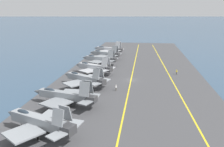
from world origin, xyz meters
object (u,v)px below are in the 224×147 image
parked_jet_fourth (93,67)px  parked_jet_nearest (39,121)px  parked_jet_fifth (100,59)px  parked_jet_second (65,95)px  crew_yellow_vest (177,72)px  parked_jet_seventh (108,49)px  crew_white_vest (116,87)px  parked_jet_third (84,78)px  parked_jet_sixth (105,54)px

parked_jet_fourth → parked_jet_nearest: bearing=179.4°
parked_jet_fourth → parked_jet_fifth: size_ratio=1.01×
parked_jet_second → crew_yellow_vest: 44.03m
parked_jet_fifth → parked_jet_seventh: (27.56, 0.56, -0.26)m
crew_white_vest → crew_yellow_vest: bearing=-43.0°
parked_jet_third → crew_white_vest: bearing=-104.9°
parked_jet_third → crew_yellow_vest: bearing=-58.3°
parked_jet_nearest → crew_white_vest: bearing=-21.9°
parked_jet_nearest → parked_jet_seventh: (84.79, 0.50, -0.27)m
parked_jet_fifth → crew_yellow_vest: bearing=-109.9°
parked_jet_seventh → parked_jet_third: bearing=-178.6°
parked_jet_nearest → parked_jet_sixth: (70.73, 0.04, -0.26)m
parked_jet_second → crew_yellow_vest: size_ratio=9.46×
parked_jet_third → parked_jet_seventh: parked_jet_seventh is taller
parked_jet_fifth → crew_yellow_vest: size_ratio=8.53×
crew_white_vest → parked_jet_seventh: bearing=10.7°
parked_jet_third → parked_jet_fourth: size_ratio=1.01×
parked_jet_nearest → parked_jet_fifth: (57.23, -0.06, -0.01)m
crew_white_vest → parked_jet_sixth: bearing=13.4°
parked_jet_nearest → crew_yellow_vest: (46.57, -29.53, -1.77)m
parked_jet_second → parked_jet_third: 14.92m
crew_yellow_vest → crew_white_vest: size_ratio=1.01×
parked_jet_fourth → parked_jet_seventh: size_ratio=0.93×
parked_jet_second → parked_jet_seventh: (70.82, 0.47, -0.04)m
parked_jet_nearest → crew_yellow_vest: size_ratio=8.88×
parked_jet_third → crew_yellow_vest: (17.70, -28.69, -1.50)m
crew_yellow_vest → parked_jet_seventh: bearing=38.2°
parked_jet_seventh → crew_white_vest: 59.57m
crew_yellow_vest → crew_white_vest: 27.76m
parked_jet_seventh → crew_yellow_vest: size_ratio=9.31×
parked_jet_fourth → parked_jet_fifth: parked_jet_fifth is taller
parked_jet_sixth → crew_white_vest: size_ratio=8.83×
parked_jet_nearest → parked_jet_seventh: parked_jet_seventh is taller
parked_jet_fifth → crew_white_vest: 32.74m
parked_jet_sixth → parked_jet_seventh: parked_jet_seventh is taller
parked_jet_sixth → parked_jet_seventh: 14.06m
parked_jet_sixth → crew_yellow_vest: bearing=-129.3°
parked_jet_fourth → parked_jet_second: bearing=179.0°
parked_jet_second → parked_jet_fifth: (43.26, -0.09, 0.21)m
parked_jet_sixth → crew_yellow_vest: size_ratio=8.73×
parked_jet_nearest → crew_white_vest: size_ratio=8.98×
parked_jet_sixth → parked_jet_fifth: bearing=-179.6°
parked_jet_fourth → parked_jet_fifth: 13.83m
parked_jet_nearest → parked_jet_seventh: bearing=0.3°
parked_jet_second → crew_white_vest: 16.33m
parked_jet_second → parked_jet_seventh: 70.82m
parked_jet_nearest → parked_jet_seventh: size_ratio=0.95×
parked_jet_second → crew_white_vest: (12.31, -10.61, -1.55)m
parked_jet_fourth → crew_yellow_vest: (3.16, -29.05, -1.52)m
parked_jet_second → parked_jet_fifth: 43.26m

